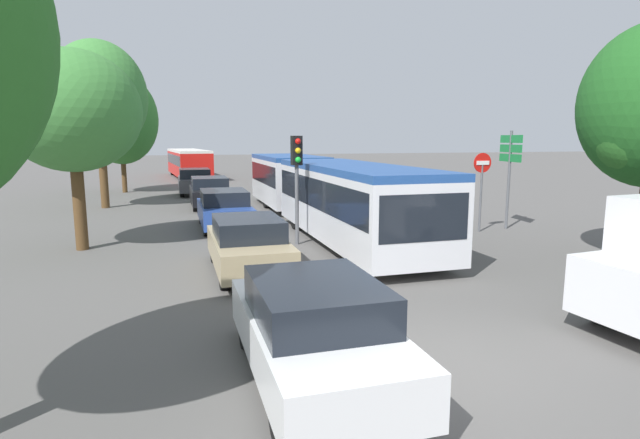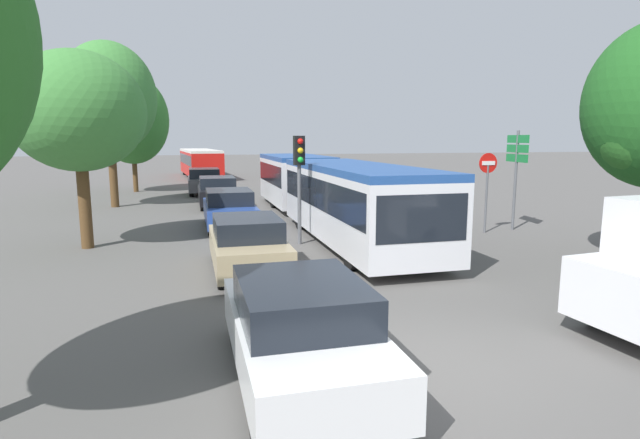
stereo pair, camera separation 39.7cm
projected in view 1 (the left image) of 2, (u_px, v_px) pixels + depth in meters
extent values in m
plane|color=#565451|center=(430.00, 363.00, 7.43)|extent=(200.00, 200.00, 0.00)
cube|color=silver|center=(352.00, 203.00, 15.75)|extent=(2.63, 9.48, 2.04)
cube|color=black|center=(352.00, 192.00, 15.70)|extent=(2.65, 9.10, 0.90)
cube|color=#234C93|center=(352.00, 168.00, 15.58)|extent=(2.63, 9.48, 0.20)
cube|color=silver|center=(289.00, 181.00, 24.23)|extent=(2.60, 6.49, 2.04)
cube|color=black|center=(288.00, 173.00, 24.17)|extent=(2.62, 6.23, 0.90)
cube|color=#234C93|center=(288.00, 158.00, 24.05)|extent=(2.60, 6.49, 0.20)
cylinder|color=black|center=(309.00, 188.00, 20.70)|extent=(1.89, 1.01, 1.88)
cube|color=black|center=(424.00, 218.00, 11.28)|extent=(2.23, 0.12, 1.09)
cylinder|color=black|center=(428.00, 245.00, 13.32)|extent=(0.31, 1.00, 1.00)
cylinder|color=black|center=(353.00, 250.00, 12.72)|extent=(0.31, 1.00, 1.00)
cylinder|color=black|center=(351.00, 213.00, 19.04)|extent=(0.31, 1.00, 1.00)
cylinder|color=black|center=(297.00, 216.00, 18.45)|extent=(0.31, 1.00, 1.00)
cylinder|color=black|center=(310.00, 196.00, 24.66)|extent=(0.31, 1.00, 1.00)
cylinder|color=black|center=(267.00, 198.00, 24.06)|extent=(0.31, 1.00, 1.00)
cube|color=red|center=(188.00, 163.00, 42.72)|extent=(3.31, 11.25, 1.93)
cube|color=black|center=(188.00, 159.00, 42.66)|extent=(3.29, 10.70, 0.81)
cube|color=silver|center=(188.00, 151.00, 42.55)|extent=(3.31, 11.25, 0.19)
cylinder|color=black|center=(172.00, 170.00, 45.83)|extent=(0.36, 0.98, 0.96)
cylinder|color=black|center=(195.00, 169.00, 46.58)|extent=(0.36, 0.98, 0.96)
cylinder|color=black|center=(181.00, 175.00, 39.41)|extent=(0.36, 0.98, 0.96)
cylinder|color=black|center=(207.00, 174.00, 40.16)|extent=(0.36, 0.98, 0.96)
cube|color=white|center=(314.00, 338.00, 6.87)|extent=(1.80, 4.16, 0.67)
cube|color=black|center=(316.00, 299.00, 6.68)|extent=(1.64, 2.19, 0.51)
cylinder|color=black|center=(247.00, 328.00, 7.96)|extent=(0.22, 0.63, 0.63)
cylinder|color=black|center=(335.00, 319.00, 8.37)|extent=(0.22, 0.63, 0.63)
cylinder|color=black|center=(282.00, 416.00, 5.45)|extent=(0.22, 0.63, 0.63)
cylinder|color=black|center=(405.00, 396.00, 5.86)|extent=(0.22, 0.63, 0.63)
cube|color=tan|center=(248.00, 250.00, 12.42)|extent=(1.75, 4.05, 0.65)
cube|color=black|center=(248.00, 228.00, 12.24)|extent=(1.59, 2.13, 0.50)
cylinder|color=black|center=(215.00, 251.00, 13.49)|extent=(0.22, 0.62, 0.61)
cylinder|color=black|center=(267.00, 248.00, 13.89)|extent=(0.22, 0.62, 0.61)
cylinder|color=black|center=(224.00, 276.00, 11.05)|extent=(0.22, 0.62, 0.61)
cylinder|color=black|center=(288.00, 271.00, 11.45)|extent=(0.22, 0.62, 0.61)
cube|color=#284799|center=(224.00, 213.00, 18.52)|extent=(1.81, 4.17, 0.67)
cube|color=black|center=(224.00, 197.00, 18.33)|extent=(1.64, 2.19, 0.51)
cylinder|color=black|center=(202.00, 216.00, 19.62)|extent=(0.22, 0.63, 0.63)
cylinder|color=black|center=(240.00, 214.00, 20.03)|extent=(0.22, 0.63, 0.63)
cylinder|color=black|center=(207.00, 227.00, 17.10)|extent=(0.22, 0.63, 0.63)
cylinder|color=black|center=(250.00, 225.00, 17.52)|extent=(0.22, 0.63, 0.63)
cube|color=black|center=(210.00, 195.00, 24.33)|extent=(1.84, 4.26, 0.69)
cube|color=black|center=(209.00, 183.00, 24.14)|extent=(1.68, 2.24, 0.52)
cylinder|color=black|center=(193.00, 198.00, 25.45)|extent=(0.23, 0.65, 0.65)
cylinder|color=black|center=(223.00, 197.00, 25.87)|extent=(0.23, 0.65, 0.65)
cylinder|color=black|center=(195.00, 205.00, 22.88)|extent=(0.23, 0.65, 0.65)
cylinder|color=black|center=(229.00, 203.00, 23.31)|extent=(0.23, 0.65, 0.65)
cube|color=#47474C|center=(195.00, 184.00, 30.03)|extent=(1.93, 4.45, 0.72)
cube|color=black|center=(194.00, 173.00, 29.82)|extent=(1.75, 2.34, 0.55)
cylinder|color=black|center=(181.00, 187.00, 31.20)|extent=(0.24, 0.68, 0.68)
cylinder|color=black|center=(207.00, 186.00, 31.64)|extent=(0.24, 0.68, 0.68)
cylinder|color=black|center=(182.00, 191.00, 28.51)|extent=(0.24, 0.68, 0.68)
cylinder|color=black|center=(210.00, 190.00, 28.95)|extent=(0.24, 0.68, 0.68)
cube|color=silver|center=(634.00, 295.00, 7.98)|extent=(1.05, 1.97, 1.00)
cylinder|color=black|center=(603.00, 305.00, 8.97)|extent=(0.74, 0.30, 0.72)
cylinder|color=#56595E|center=(297.00, 191.00, 15.56)|extent=(0.12, 0.12, 3.40)
cube|color=black|center=(297.00, 151.00, 15.36)|extent=(0.33, 0.26, 0.90)
sphere|color=red|center=(298.00, 141.00, 15.18)|extent=(0.18, 0.18, 0.18)
sphere|color=#EAAD14|center=(298.00, 151.00, 15.22)|extent=(0.18, 0.18, 0.18)
sphere|color=green|center=(298.00, 160.00, 15.26)|extent=(0.18, 0.18, 0.18)
cylinder|color=#56595E|center=(481.00, 199.00, 17.78)|extent=(0.08, 0.08, 2.40)
cylinder|color=red|center=(482.00, 163.00, 17.57)|extent=(0.70, 0.03, 0.70)
cube|color=white|center=(483.00, 163.00, 17.56)|extent=(0.50, 0.04, 0.14)
cylinder|color=#56595E|center=(509.00, 180.00, 18.28)|extent=(0.10, 0.10, 3.60)
cube|color=#197A38|center=(511.00, 139.00, 18.04)|extent=(0.24, 1.40, 0.28)
cube|color=#197A38|center=(511.00, 148.00, 18.09)|extent=(0.24, 1.40, 0.28)
cube|color=#197A38|center=(510.00, 158.00, 18.15)|extent=(0.24, 1.40, 0.28)
cylinder|color=#51381E|center=(79.00, 204.00, 14.85)|extent=(0.36, 0.36, 2.78)
ellipsoid|color=#3D7F38|center=(72.00, 111.00, 14.41)|extent=(3.89, 3.89, 3.53)
cylinder|color=#51381E|center=(103.00, 174.00, 23.91)|extent=(0.38, 0.38, 3.27)
ellipsoid|color=#3D7F38|center=(98.00, 97.00, 23.33)|extent=(4.46, 4.46, 5.23)
ellipsoid|color=#33752D|center=(100.00, 114.00, 23.58)|extent=(2.68, 2.68, 2.88)
cylinder|color=#51381E|center=(124.00, 173.00, 30.93)|extent=(0.30, 0.30, 2.44)
ellipsoid|color=#33752D|center=(121.00, 119.00, 30.40)|extent=(4.43, 4.43, 5.48)
ellipsoid|color=#286623|center=(117.00, 133.00, 30.00)|extent=(2.66, 2.66, 3.01)
ellipsoid|color=#286623|center=(637.00, 130.00, 12.38)|extent=(2.16, 2.16, 2.27)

